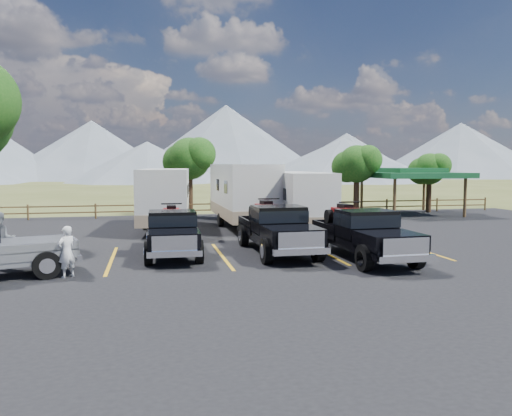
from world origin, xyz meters
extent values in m
plane|color=#4B5524|center=(0.00, 0.00, 0.00)|extent=(320.00, 320.00, 0.00)
cube|color=black|center=(0.00, 3.00, 0.02)|extent=(44.00, 34.00, 0.04)
cube|color=gold|center=(-6.00, 4.00, 0.04)|extent=(0.12, 5.50, 0.01)
cube|color=gold|center=(-2.00, 4.00, 0.04)|extent=(0.12, 5.50, 0.01)
cube|color=gold|center=(2.00, 4.00, 0.04)|extent=(0.12, 5.50, 0.01)
cube|color=gold|center=(6.00, 4.00, 0.04)|extent=(0.12, 5.50, 0.01)
cylinder|color=black|center=(9.00, 17.00, 1.40)|extent=(0.39, 0.39, 2.80)
sphere|color=#164B12|center=(9.00, 17.00, 3.50)|extent=(2.52, 2.52, 2.52)
sphere|color=#164B12|center=(9.54, 16.55, 3.77)|extent=(1.98, 1.98, 1.98)
sphere|color=#164B12|center=(8.50, 17.40, 3.32)|extent=(2.16, 2.16, 2.16)
cylinder|color=black|center=(15.00, 18.00, 1.26)|extent=(0.38, 0.38, 2.52)
sphere|color=#164B12|center=(15.00, 18.00, 3.15)|extent=(2.24, 2.24, 2.24)
sphere|color=#164B12|center=(15.48, 17.60, 3.39)|extent=(1.76, 1.76, 1.76)
sphere|color=#164B12|center=(14.55, 18.35, 2.99)|extent=(1.92, 1.92, 1.92)
cylinder|color=black|center=(-2.00, 19.00, 1.54)|extent=(0.41, 0.41, 3.08)
sphere|color=#164B12|center=(-2.00, 19.00, 3.85)|extent=(2.80, 2.80, 2.80)
sphere|color=#164B12|center=(-1.40, 18.50, 4.15)|extent=(2.20, 2.20, 2.20)
sphere|color=#164B12|center=(-2.56, 19.44, 3.65)|extent=(2.40, 2.40, 2.40)
cylinder|color=brown|center=(-12.00, 18.50, 0.50)|extent=(0.12, 0.12, 1.00)
cylinder|color=brown|center=(-8.00, 18.50, 0.50)|extent=(0.12, 0.12, 1.00)
cylinder|color=brown|center=(-4.00, 18.50, 0.50)|extent=(0.12, 0.12, 1.00)
cylinder|color=brown|center=(0.00, 18.50, 0.50)|extent=(0.12, 0.12, 1.00)
cylinder|color=brown|center=(4.00, 18.50, 0.50)|extent=(0.12, 0.12, 1.00)
cylinder|color=brown|center=(8.00, 18.50, 0.50)|extent=(0.12, 0.12, 1.00)
cylinder|color=brown|center=(12.00, 18.50, 0.50)|extent=(0.12, 0.12, 1.00)
cylinder|color=brown|center=(16.00, 18.50, 0.50)|extent=(0.12, 0.12, 1.00)
cylinder|color=brown|center=(20.00, 18.50, 0.50)|extent=(0.12, 0.12, 1.00)
cube|color=brown|center=(2.00, 18.50, 0.45)|extent=(36.00, 0.06, 0.08)
cube|color=brown|center=(2.00, 18.50, 0.85)|extent=(36.00, 0.06, 0.08)
cylinder|color=brown|center=(10.50, 14.50, 1.30)|extent=(0.20, 0.20, 2.60)
cylinder|color=brown|center=(10.50, 19.50, 1.30)|extent=(0.20, 0.20, 2.60)
cylinder|color=brown|center=(15.50, 14.50, 1.30)|extent=(0.20, 0.20, 2.60)
cylinder|color=brown|center=(15.50, 19.50, 1.30)|extent=(0.20, 0.20, 2.60)
cube|color=#17512B|center=(13.00, 17.00, 2.75)|extent=(6.20, 6.20, 0.35)
cube|color=#17512B|center=(13.00, 17.00, 3.05)|extent=(3.50, 3.50, 0.35)
cone|color=slate|center=(-18.00, 112.00, 7.00)|extent=(44.00, 44.00, 14.00)
cone|color=slate|center=(14.00, 108.00, 9.00)|extent=(52.00, 52.00, 18.00)
cone|color=slate|center=(48.00, 114.00, 6.00)|extent=(40.00, 40.00, 12.00)
cone|color=slate|center=(80.00, 110.00, 7.50)|extent=(50.00, 50.00, 15.00)
cone|color=slate|center=(-5.00, 87.00, 4.00)|extent=(32.00, 32.00, 8.00)
cone|color=slate|center=(35.00, 84.00, 4.50)|extent=(40.00, 40.00, 9.00)
cube|color=black|center=(-3.80, 4.57, 0.62)|extent=(1.79, 5.25, 0.33)
cube|color=black|center=(-3.83, 2.81, 0.96)|extent=(1.79, 1.68, 0.46)
cube|color=black|center=(-3.80, 4.46, 1.28)|extent=(1.75, 1.46, 0.92)
cube|color=black|center=(-3.80, 4.46, 1.41)|extent=(1.79, 1.52, 0.41)
cube|color=black|center=(-3.76, 6.21, 0.87)|extent=(1.80, 2.23, 0.50)
cube|color=white|center=(-3.85, 1.88, 0.91)|extent=(1.47, 0.10, 0.50)
cube|color=white|center=(-3.85, 1.82, 0.56)|extent=(1.80, 0.20, 0.20)
cube|color=white|center=(-3.74, 7.31, 0.56)|extent=(1.80, 0.18, 0.20)
cylinder|color=black|center=(-4.69, 2.77, 0.45)|extent=(0.29, 0.83, 0.82)
cylinder|color=black|center=(-2.97, 2.74, 0.45)|extent=(0.29, 0.83, 0.82)
cylinder|color=black|center=(-4.62, 6.40, 0.45)|extent=(0.29, 0.83, 0.82)
cylinder|color=black|center=(-2.90, 6.36, 0.45)|extent=(0.29, 0.83, 0.82)
cube|color=#8F0708|center=(-3.76, 6.21, 1.49)|extent=(0.67, 1.20, 0.32)
cube|color=black|center=(-3.76, 6.21, 1.71)|extent=(0.38, 0.69, 0.16)
cube|color=#8F0708|center=(-3.77, 5.71, 1.58)|extent=(0.74, 0.34, 0.20)
cylinder|color=black|center=(-3.77, 5.80, 1.90)|extent=(0.82, 0.07, 0.05)
cylinder|color=black|center=(-4.18, 5.72, 1.30)|extent=(0.25, 0.52, 0.51)
cylinder|color=black|center=(-3.36, 5.70, 1.30)|extent=(0.25, 0.52, 0.51)
cylinder|color=black|center=(-4.16, 6.73, 1.30)|extent=(0.25, 0.52, 0.51)
cylinder|color=black|center=(-3.34, 6.71, 1.30)|extent=(0.25, 0.52, 0.51)
cube|color=black|center=(0.19, 4.14, 0.67)|extent=(1.94, 5.71, 0.36)
cube|color=black|center=(0.23, 2.23, 1.04)|extent=(1.95, 1.83, 0.50)
cube|color=black|center=(0.20, 4.02, 1.38)|extent=(1.90, 1.59, 1.00)
cube|color=black|center=(0.20, 4.02, 1.53)|extent=(1.94, 1.65, 0.45)
cube|color=black|center=(0.16, 5.94, 0.94)|extent=(1.96, 2.43, 0.55)
cube|color=white|center=(0.25, 1.21, 0.99)|extent=(1.60, 0.11, 0.55)
cube|color=white|center=(0.25, 1.15, 0.61)|extent=(1.96, 0.22, 0.22)
cube|color=white|center=(0.14, 7.13, 0.61)|extent=(1.96, 0.20, 0.22)
cylinder|color=black|center=(-0.71, 2.15, 0.49)|extent=(0.32, 0.90, 0.90)
cylinder|color=black|center=(1.17, 2.19, 0.49)|extent=(0.32, 0.90, 0.90)
cylinder|color=black|center=(-0.78, 6.10, 0.49)|extent=(0.32, 0.90, 0.90)
cylinder|color=black|center=(1.09, 6.13, 0.49)|extent=(0.32, 0.90, 0.90)
cube|color=#8F0708|center=(0.16, 5.94, 1.61)|extent=(0.72, 1.31, 0.35)
cube|color=black|center=(0.16, 5.94, 1.86)|extent=(0.41, 0.75, 0.18)
cube|color=#8F0708|center=(0.17, 5.39, 1.71)|extent=(0.80, 0.36, 0.22)
cylinder|color=black|center=(0.17, 5.49, 2.06)|extent=(0.90, 0.08, 0.06)
cylinder|color=black|center=(-0.28, 5.38, 1.41)|extent=(0.27, 0.56, 0.56)
cylinder|color=black|center=(0.62, 5.40, 1.41)|extent=(0.27, 0.56, 0.56)
cylinder|color=black|center=(-0.30, 6.48, 1.41)|extent=(0.27, 0.56, 0.56)
cylinder|color=black|center=(0.60, 6.49, 1.41)|extent=(0.27, 0.56, 0.56)
cube|color=black|center=(2.95, 2.27, 0.65)|extent=(1.94, 5.60, 0.35)
cube|color=black|center=(3.00, 0.40, 1.01)|extent=(1.92, 1.80, 0.49)
cube|color=black|center=(2.95, 2.16, 1.35)|extent=(1.87, 1.57, 0.97)
cube|color=black|center=(2.95, 2.16, 1.50)|extent=(1.91, 1.63, 0.44)
cube|color=black|center=(2.91, 4.03, 0.92)|extent=(1.93, 2.39, 0.54)
cube|color=white|center=(3.03, -0.59, 0.97)|extent=(1.56, 0.12, 0.54)
cube|color=white|center=(3.03, -0.65, 0.60)|extent=(1.91, 0.23, 0.21)
cube|color=white|center=(2.87, 5.19, 0.60)|extent=(1.91, 0.21, 0.21)
cylinder|color=black|center=(2.09, 0.32, 0.48)|extent=(0.32, 0.88, 0.88)
cylinder|color=black|center=(3.92, 0.37, 0.48)|extent=(0.32, 0.88, 0.88)
cylinder|color=black|center=(1.99, 4.18, 0.48)|extent=(0.32, 0.88, 0.88)
cylinder|color=black|center=(3.82, 4.23, 0.48)|extent=(0.32, 0.88, 0.88)
cube|color=#8F0708|center=(2.91, 4.03, 1.58)|extent=(0.72, 1.28, 0.34)
cube|color=black|center=(2.91, 4.03, 1.82)|extent=(0.41, 0.74, 0.18)
cube|color=#8F0708|center=(2.92, 3.49, 1.68)|extent=(0.79, 0.36, 0.21)
cylinder|color=black|center=(2.92, 3.59, 2.02)|extent=(0.88, 0.08, 0.06)
cylinder|color=black|center=(2.48, 3.48, 1.38)|extent=(0.27, 0.55, 0.55)
cylinder|color=black|center=(3.36, 3.50, 1.38)|extent=(0.27, 0.55, 0.55)
cylinder|color=black|center=(2.45, 4.55, 1.38)|extent=(0.27, 0.55, 0.55)
cylinder|color=black|center=(3.33, 4.57, 1.38)|extent=(0.27, 0.55, 0.55)
cube|color=white|center=(-3.81, 12.20, 1.90)|extent=(3.01, 7.54, 2.65)
cube|color=gray|center=(-3.81, 12.20, 0.87)|extent=(3.03, 7.58, 0.59)
cube|color=black|center=(-5.16, 10.47, 2.17)|extent=(0.10, 0.88, 0.59)
cube|color=black|center=(-2.80, 10.26, 2.17)|extent=(0.10, 0.88, 0.59)
cylinder|color=black|center=(-4.89, 12.59, 0.38)|extent=(0.31, 0.71, 0.69)
cylinder|color=black|center=(-2.69, 12.39, 0.38)|extent=(0.31, 0.71, 0.69)
cube|color=black|center=(-4.22, 7.66, 0.53)|extent=(0.28, 1.77, 0.10)
cube|color=white|center=(0.39, 12.52, 2.05)|extent=(2.63, 7.96, 2.85)
cube|color=gray|center=(0.39, 12.52, 0.94)|extent=(2.66, 8.00, 0.63)
cube|color=black|center=(-0.87, 10.52, 2.33)|extent=(0.03, 0.95, 0.63)
cube|color=black|center=(1.69, 10.55, 2.33)|extent=(0.03, 0.95, 0.63)
cylinder|color=black|center=(-0.81, 12.82, 0.41)|extent=(0.27, 0.74, 0.74)
cylinder|color=black|center=(1.58, 12.85, 0.41)|extent=(0.27, 0.74, 0.74)
cube|color=black|center=(0.45, 7.61, 0.57)|extent=(0.15, 1.90, 0.11)
cube|color=white|center=(2.81, 10.19, 1.81)|extent=(2.49, 7.06, 2.52)
cube|color=gray|center=(2.81, 10.19, 0.83)|extent=(2.51, 7.10, 0.56)
cube|color=black|center=(1.62, 8.49, 2.06)|extent=(0.05, 0.84, 0.56)
cube|color=black|center=(3.88, 8.41, 2.06)|extent=(0.05, 0.84, 0.56)
cylinder|color=black|center=(1.77, 10.51, 0.37)|extent=(0.26, 0.66, 0.65)
cylinder|color=black|center=(3.87, 10.43, 0.37)|extent=(0.26, 0.66, 0.65)
cube|color=black|center=(2.65, 5.86, 0.51)|extent=(0.17, 1.68, 0.09)
cube|color=#92959A|center=(-8.08, 2.11, 0.88)|extent=(2.64, 2.34, 0.51)
cube|color=white|center=(-7.02, 2.44, 0.57)|extent=(0.67, 1.78, 0.20)
cylinder|color=black|center=(-8.18, 2.99, 0.46)|extent=(0.88, 0.51, 0.83)
cylinder|color=black|center=(-7.67, 1.33, 0.46)|extent=(0.88, 0.51, 0.83)
imported|color=white|center=(-7.11, 1.44, 0.83)|extent=(0.68, 0.66, 1.58)
imported|color=slate|center=(-9.38, 3.06, 0.99)|extent=(1.12, 1.00, 1.89)
camera|label=1|loc=(-4.60, -14.37, 3.47)|focal=35.00mm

